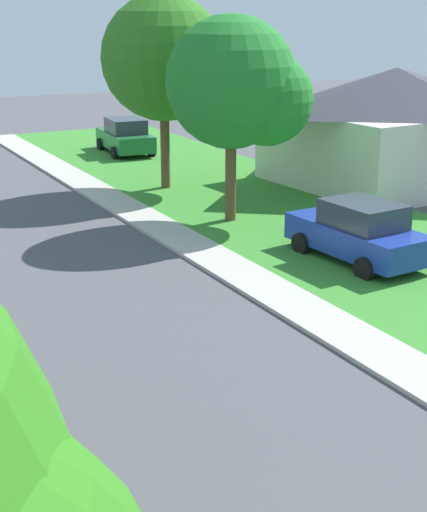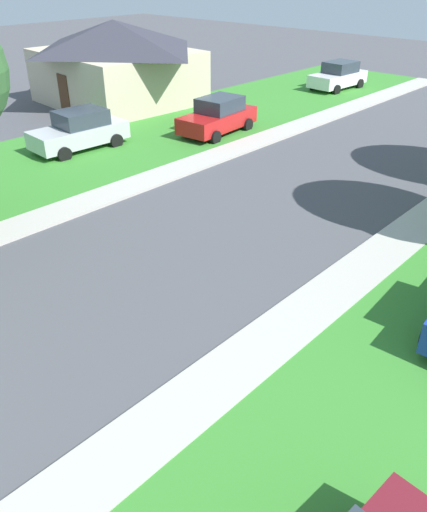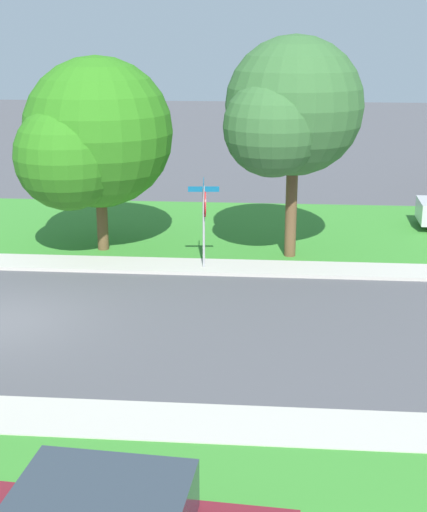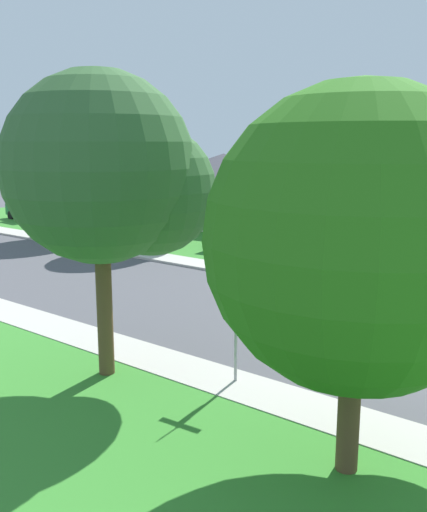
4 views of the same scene
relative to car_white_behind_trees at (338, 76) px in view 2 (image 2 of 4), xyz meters
name	(u,v)px [view 2 (image 2 of 4)]	position (x,y,z in m)	size (l,w,h in m)	color
sidewalk_east	(334,291)	(12.60, -20.93, -0.82)	(1.40, 56.00, 0.10)	#B7B2A8
sidewalk_west	(113,193)	(3.20, -20.93, -0.82)	(1.40, 56.00, 0.10)	#B7B2A8
lawn_west	(45,163)	(-1.50, -20.93, -0.83)	(8.00, 56.00, 0.08)	#38842D
car_white_behind_trees	(338,76)	(0.00, 0.00, 0.00)	(2.25, 4.41, 1.76)	white
car_red_across_road	(218,116)	(0.94, -12.73, 0.00)	(2.34, 4.45, 1.76)	red
car_silver_far_down_street	(80,131)	(-1.96, -18.75, 0.00)	(2.19, 4.38, 1.76)	silver
house_left_setback	(116,61)	(-7.73, -12.09, 1.50)	(9.41, 8.27, 4.60)	beige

